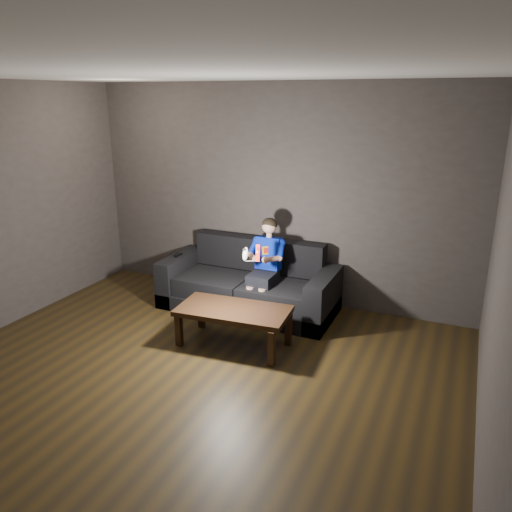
% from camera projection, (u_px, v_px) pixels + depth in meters
% --- Properties ---
extents(floor, '(5.00, 5.00, 0.00)m').
position_uv_depth(floor, '(170.00, 393.00, 4.44)').
color(floor, black).
rests_on(floor, ground).
extents(back_wall, '(5.00, 0.04, 2.70)m').
position_uv_depth(back_wall, '(276.00, 195.00, 6.20)').
color(back_wall, '#37312F').
rests_on(back_wall, ground).
extents(right_wall, '(0.04, 5.00, 2.70)m').
position_uv_depth(right_wall, '(503.00, 297.00, 3.06)').
color(right_wall, '#37312F').
rests_on(right_wall, ground).
extents(ceiling, '(5.00, 5.00, 0.02)m').
position_uv_depth(ceiling, '(151.00, 71.00, 3.61)').
color(ceiling, beige).
rests_on(ceiling, back_wall).
extents(sofa, '(2.13, 0.92, 0.82)m').
position_uv_depth(sofa, '(249.00, 288.00, 6.15)').
color(sofa, black).
rests_on(sofa, floor).
extents(child, '(0.43, 0.53, 1.07)m').
position_uv_depth(child, '(266.00, 259.00, 5.88)').
color(child, black).
rests_on(child, sofa).
extents(wii_remote_red, '(0.06, 0.08, 0.19)m').
position_uv_depth(wii_remote_red, '(258.00, 253.00, 5.42)').
color(wii_remote_red, red).
rests_on(wii_remote_red, child).
extents(nunchuk_white, '(0.07, 0.10, 0.16)m').
position_uv_depth(nunchuk_white, '(245.00, 254.00, 5.50)').
color(nunchuk_white, silver).
rests_on(nunchuk_white, child).
extents(wii_remote_black, '(0.04, 0.15, 0.03)m').
position_uv_depth(wii_remote_black, '(178.00, 255.00, 6.35)').
color(wii_remote_black, black).
rests_on(wii_remote_black, sofa).
extents(coffee_table, '(1.20, 0.67, 0.42)m').
position_uv_depth(coffee_table, '(234.00, 313.00, 5.19)').
color(coffee_table, black).
rests_on(coffee_table, floor).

